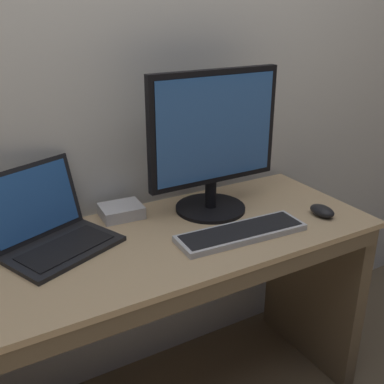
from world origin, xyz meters
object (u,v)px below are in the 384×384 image
at_px(computer_mouse, 322,211).
at_px(external_drive_box, 121,211).
at_px(external_monitor, 214,140).
at_px(laptop_black, 52,230).
at_px(wired_keyboard, 241,233).

xyz_separation_m(computer_mouse, external_drive_box, (-0.63, 0.35, 0.00)).
bearing_deg(computer_mouse, external_drive_box, 148.14).
distance_m(external_monitor, computer_mouse, 0.47).
bearing_deg(external_drive_box, laptop_black, -160.02).
relative_size(laptop_black, external_monitor, 0.80).
bearing_deg(laptop_black, wired_keyboard, -23.19).
bearing_deg(computer_mouse, external_monitor, 141.48).
distance_m(wired_keyboard, computer_mouse, 0.34).
height_order(external_monitor, wired_keyboard, external_monitor).
bearing_deg(wired_keyboard, laptop_black, 156.81).
relative_size(laptop_black, computer_mouse, 4.07).
xyz_separation_m(laptop_black, external_drive_box, (0.27, 0.10, -0.03)).
xyz_separation_m(wired_keyboard, external_drive_box, (-0.29, 0.34, 0.01)).
xyz_separation_m(wired_keyboard, computer_mouse, (0.34, -0.02, 0.01)).
bearing_deg(external_drive_box, external_monitor, -21.39).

